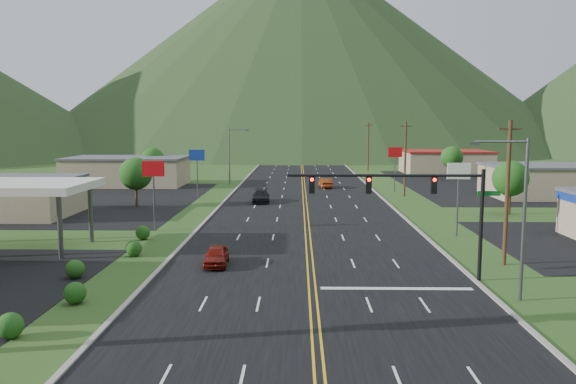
{
  "coord_description": "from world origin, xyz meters",
  "views": [
    {
      "loc": [
        -0.85,
        -20.43,
        9.78
      ],
      "look_at": [
        -1.64,
        22.65,
        4.5
      ],
      "focal_mm": 35.0,
      "sensor_mm": 36.0,
      "label": 1
    }
  ],
  "objects_px": {
    "traffic_signal": "(417,196)",
    "car_red_near": "(216,256)",
    "car_dark_mid": "(261,197)",
    "streetlight_west": "(231,152)",
    "car_red_far": "(325,183)",
    "gas_canopy": "(23,188)",
    "streetlight_east": "(519,208)"
  },
  "relations": [
    {
      "from": "streetlight_west",
      "to": "gas_canopy",
      "type": "relative_size",
      "value": 0.9
    },
    {
      "from": "car_red_near",
      "to": "car_dark_mid",
      "type": "xyz_separation_m",
      "value": [
        1.02,
        31.27,
        0.07
      ]
    },
    {
      "from": "traffic_signal",
      "to": "car_dark_mid",
      "type": "distance_m",
      "value": 36.93
    },
    {
      "from": "traffic_signal",
      "to": "streetlight_east",
      "type": "xyz_separation_m",
      "value": [
        4.7,
        -4.0,
        -0.15
      ]
    },
    {
      "from": "traffic_signal",
      "to": "car_red_far",
      "type": "distance_m",
      "value": 50.85
    },
    {
      "from": "car_red_far",
      "to": "streetlight_east",
      "type": "bearing_deg",
      "value": 91.53
    },
    {
      "from": "streetlight_west",
      "to": "car_red_near",
      "type": "distance_m",
      "value": 53.08
    },
    {
      "from": "car_red_near",
      "to": "streetlight_west",
      "type": "bearing_deg",
      "value": 93.02
    },
    {
      "from": "streetlight_west",
      "to": "gas_canopy",
      "type": "height_order",
      "value": "streetlight_west"
    },
    {
      "from": "traffic_signal",
      "to": "streetlight_east",
      "type": "height_order",
      "value": "streetlight_east"
    },
    {
      "from": "streetlight_west",
      "to": "traffic_signal",
      "type": "bearing_deg",
      "value": -72.03
    },
    {
      "from": "traffic_signal",
      "to": "car_red_far",
      "type": "height_order",
      "value": "traffic_signal"
    },
    {
      "from": "streetlight_east",
      "to": "car_red_near",
      "type": "height_order",
      "value": "streetlight_east"
    },
    {
      "from": "streetlight_west",
      "to": "gas_canopy",
      "type": "bearing_deg",
      "value": -102.13
    },
    {
      "from": "traffic_signal",
      "to": "car_red_near",
      "type": "height_order",
      "value": "traffic_signal"
    },
    {
      "from": "car_red_far",
      "to": "traffic_signal",
      "type": "bearing_deg",
      "value": 86.92
    },
    {
      "from": "car_red_near",
      "to": "car_red_far",
      "type": "distance_m",
      "value": 48.17
    },
    {
      "from": "traffic_signal",
      "to": "car_dark_mid",
      "type": "xyz_separation_m",
      "value": [
        -11.96,
        34.64,
        -4.59
      ]
    },
    {
      "from": "car_red_near",
      "to": "car_red_far",
      "type": "relative_size",
      "value": 0.88
    },
    {
      "from": "car_red_far",
      "to": "car_red_near",
      "type": "bearing_deg",
      "value": 71.59
    },
    {
      "from": "gas_canopy",
      "to": "car_dark_mid",
      "type": "distance_m",
      "value": 31.61
    },
    {
      "from": "traffic_signal",
      "to": "car_red_near",
      "type": "bearing_deg",
      "value": 165.43
    },
    {
      "from": "streetlight_east",
      "to": "gas_canopy",
      "type": "relative_size",
      "value": 0.9
    },
    {
      "from": "streetlight_east",
      "to": "car_dark_mid",
      "type": "relative_size",
      "value": 1.76
    },
    {
      "from": "traffic_signal",
      "to": "gas_canopy",
      "type": "height_order",
      "value": "traffic_signal"
    },
    {
      "from": "streetlight_west",
      "to": "car_dark_mid",
      "type": "height_order",
      "value": "streetlight_west"
    },
    {
      "from": "streetlight_west",
      "to": "car_dark_mid",
      "type": "relative_size",
      "value": 1.76
    },
    {
      "from": "gas_canopy",
      "to": "car_red_near",
      "type": "relative_size",
      "value": 2.55
    },
    {
      "from": "streetlight_east",
      "to": "car_red_near",
      "type": "bearing_deg",
      "value": 157.37
    },
    {
      "from": "car_red_near",
      "to": "car_red_far",
      "type": "bearing_deg",
      "value": 75.68
    },
    {
      "from": "traffic_signal",
      "to": "streetlight_west",
      "type": "bearing_deg",
      "value": 107.97
    },
    {
      "from": "car_red_far",
      "to": "streetlight_west",
      "type": "bearing_deg",
      "value": -26.76
    }
  ]
}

